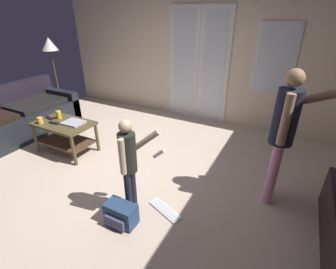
{
  "coord_description": "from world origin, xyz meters",
  "views": [
    {
      "loc": [
        1.91,
        -2.22,
        2.04
      ],
      "look_at": [
        0.76,
        -0.05,
        0.8
      ],
      "focal_mm": 26.1,
      "sensor_mm": 36.0,
      "label": 1
    }
  ],
  "objects": [
    {
      "name": "person_child",
      "position": [
        0.57,
        -0.54,
        0.68
      ],
      "size": [
        0.41,
        0.37,
        1.13
      ],
      "color": "#1D1E2F",
      "rests_on": "ground_plane"
    },
    {
      "name": "ground_plane",
      "position": [
        0.0,
        0.0,
        -0.01
      ],
      "size": [
        6.09,
        4.95,
        0.02
      ],
      "primitive_type": "cube",
      "color": "#C4AF99"
    },
    {
      "name": "wall_back_with_doors",
      "position": [
        0.04,
        2.44,
        1.29
      ],
      "size": [
        6.09,
        0.09,
        2.64
      ],
      "color": "beige",
      "rests_on": "ground_plane"
    },
    {
      "name": "person_adult",
      "position": [
        1.91,
        0.4,
        0.94
      ],
      "size": [
        0.68,
        0.44,
        1.57
      ],
      "color": "pink",
      "rests_on": "ground_plane"
    },
    {
      "name": "coffee_table",
      "position": [
        -1.14,
        0.07,
        0.37
      ],
      "size": [
        0.91,
        0.56,
        0.51
      ],
      "color": "#4E4227",
      "rests_on": "ground_plane"
    },
    {
      "name": "loose_keyboard",
      "position": [
        0.9,
        -0.38,
        0.01
      ],
      "size": [
        0.46,
        0.28,
        0.02
      ],
      "color": "white",
      "rests_on": "ground_plane"
    },
    {
      "name": "tv_remote_black",
      "position": [
        -1.23,
        -0.02,
        0.52
      ],
      "size": [
        0.17,
        0.07,
        0.02
      ],
      "primitive_type": "cube",
      "rotation": [
        0.0,
        0.0,
        0.1
      ],
      "color": "black",
      "rests_on": "coffee_table"
    },
    {
      "name": "leather_couch",
      "position": [
        -2.41,
        -0.02,
        0.3
      ],
      "size": [
        0.91,
        2.3,
        0.86
      ],
      "color": "black",
      "rests_on": "ground_plane"
    },
    {
      "name": "cup_near_edge",
      "position": [
        -1.42,
        -0.11,
        0.56
      ],
      "size": [
        0.08,
        0.08,
        0.1
      ],
      "primitive_type": "cylinder",
      "color": "gold",
      "rests_on": "coffee_table"
    },
    {
      "name": "floor_lamp",
      "position": [
        -2.72,
        1.32,
        1.35
      ],
      "size": [
        0.32,
        0.32,
        1.58
      ],
      "color": "#392624",
      "rests_on": "ground_plane"
    },
    {
      "name": "dvd_remote_slim",
      "position": [
        -1.46,
        0.08,
        0.52
      ],
      "size": [
        0.18,
        0.08,
        0.02
      ],
      "primitive_type": "cube",
      "rotation": [
        0.0,
        0.0,
        -0.2
      ],
      "color": "black",
      "rests_on": "coffee_table"
    },
    {
      "name": "cup_by_laptop",
      "position": [
        -1.32,
        0.16,
        0.57
      ],
      "size": [
        0.08,
        0.08,
        0.13
      ],
      "primitive_type": "cylinder",
      "color": "gold",
      "rests_on": "coffee_table"
    },
    {
      "name": "laptop_closed",
      "position": [
        -0.97,
        0.12,
        0.52
      ],
      "size": [
        0.32,
        0.27,
        0.03
      ],
      "primitive_type": "cube",
      "rotation": [
        0.0,
        0.0,
        0.04
      ],
      "color": "#B3ADBB",
      "rests_on": "coffee_table"
    },
    {
      "name": "backpack",
      "position": [
        0.57,
        -0.75,
        0.12
      ],
      "size": [
        0.34,
        0.23,
        0.24
      ],
      "color": "navy",
      "rests_on": "ground_plane"
    }
  ]
}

